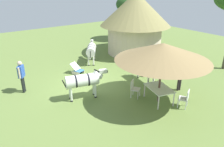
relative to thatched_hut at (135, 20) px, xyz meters
The scene contains 13 objects.
ground_plane 7.53m from the thatched_hut, 61.99° to the right, with size 36.00×36.00×0.00m, color olive.
thatched_hut is the anchor object (origin of this frame).
shade_umbrella 8.09m from the thatched_hut, 32.94° to the right, with size 4.38×4.38×2.95m.
patio_dining_table 8.34m from the thatched_hut, 32.94° to the right, with size 1.63×1.29×0.74m.
patio_chair_near_lawn 9.07m from the thatched_hut, 25.96° to the right, with size 0.57×0.58×0.90m.
patio_chair_near_hut 7.97m from the thatched_hut, 41.50° to the right, with size 0.59×0.60×0.90m.
guest_beside_umbrella 7.35m from the thatched_hut, 21.54° to the right, with size 0.25×0.56×1.56m.
standing_watcher 9.80m from the thatched_hut, 78.87° to the right, with size 0.54×0.44×1.75m.
striped_lounge_chair 6.58m from the thatched_hut, 77.89° to the right, with size 0.93×0.80×0.67m.
zebra_nearest_camera 4.49m from the thatched_hut, 89.56° to the right, with size 1.94×1.51×1.50m.
zebra_by_umbrella 8.58m from the thatched_hut, 58.95° to the right, with size 1.04×2.23×1.50m.
zebra_toward_hut 5.97m from the thatched_hut, 34.28° to the right, with size 2.13×0.92×1.53m.
acacia_tree_behind_hut 4.50m from the thatched_hut, 143.62° to the left, with size 2.96×2.96×4.36m.
Camera 1 is at (9.67, -5.53, 5.43)m, focal length 34.57 mm.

